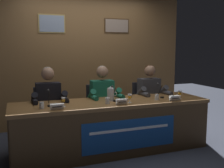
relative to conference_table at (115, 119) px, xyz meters
The scene contains 22 objects.
ground_plane 0.51m from the conference_table, 91.18° to the left, with size 12.00×12.00×0.00m, color #383D4C.
wall_back_panelled 1.80m from the conference_table, 90.08° to the left, with size 4.05×0.14×2.60m.
conference_table is the anchor object (origin of this frame).
chair_left 1.09m from the conference_table, 141.35° to the left, with size 0.44×0.44×0.90m.
panelist_left 1.00m from the conference_table, 150.50° to the left, with size 0.51×0.48×1.23m.
nameplate_left 0.90m from the conference_table, 167.88° to the right, with size 0.16×0.06×0.08m.
juice_glass_left 0.80m from the conference_table, behind, with size 0.06×0.06×0.12m.
water_cup_left 1.05m from the conference_table, behind, with size 0.06×0.06×0.08m.
microphone_left 0.95m from the conference_table, behind, with size 0.06×0.17×0.22m.
chair_center 0.68m from the conference_table, 90.18° to the left, with size 0.44×0.44×0.90m.
panelist_center 0.53m from the conference_table, 90.26° to the left, with size 0.51×0.48×1.23m.
nameplate_center 0.33m from the conference_table, 78.23° to the right, with size 0.16×0.06×0.08m.
juice_glass_center 0.39m from the conference_table, 28.94° to the right, with size 0.06×0.06×0.12m.
water_cup_center 0.31m from the conference_table, 157.07° to the right, with size 0.06×0.06×0.08m.
microphone_center 0.33m from the conference_table, 71.71° to the left, with size 0.06×0.17×0.22m.
chair_right 1.09m from the conference_table, 38.79° to the left, with size 0.44×0.44×0.90m.
panelist_right 1.00m from the conference_table, 29.62° to the left, with size 0.51×0.48×1.23m.
nameplate_right 0.93m from the conference_table, 12.76° to the right, with size 0.17×0.06×0.08m.
juice_glass_right 1.08m from the conference_table, ahead, with size 0.06×0.06×0.12m.
water_cup_right 0.71m from the conference_table, ahead, with size 0.06×0.06×0.08m.
microphone_right 0.87m from the conference_table, ahead, with size 0.06×0.17×0.22m.
water_pitcher_central 0.36m from the conference_table, 97.72° to the left, with size 0.15×0.10×0.21m.
Camera 1 is at (-1.29, -3.49, 1.48)m, focal length 41.87 mm.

